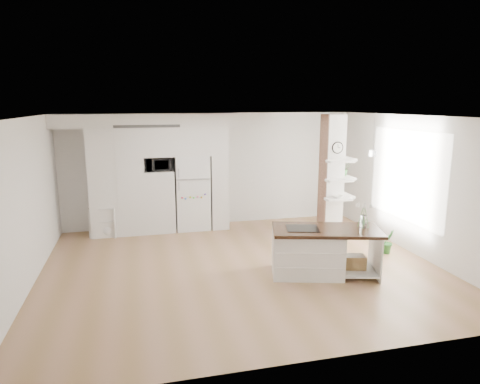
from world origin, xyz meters
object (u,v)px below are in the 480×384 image
(kitchen_island, at_px, (314,250))
(bookshelf, at_px, (105,224))
(refrigerator, at_px, (192,192))
(floor_plant_a, at_px, (388,241))

(kitchen_island, relative_size, bookshelf, 2.94)
(refrigerator, distance_m, floor_plant_a, 4.45)
(refrigerator, xyz_separation_m, bookshelf, (-1.98, -0.19, -0.58))
(kitchen_island, xyz_separation_m, bookshelf, (-3.66, 3.09, -0.14))
(refrigerator, distance_m, bookshelf, 2.07)
(refrigerator, bearing_deg, floor_plant_a, -36.91)
(bookshelf, bearing_deg, refrigerator, 16.51)
(refrigerator, relative_size, kitchen_island, 0.88)
(kitchen_island, bearing_deg, refrigerator, 132.52)
(floor_plant_a, bearing_deg, kitchen_island, -161.08)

